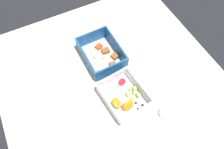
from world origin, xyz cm
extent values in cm
cube|color=beige|center=(0.00, 0.00, 1.00)|extent=(80.00, 80.00, 2.00)
cube|color=white|center=(-9.95, 0.86, 2.30)|extent=(18.20, 13.97, 0.60)
cube|color=#19518C|center=(-18.56, 0.61, 5.64)|extent=(0.98, 13.49, 6.08)
cube|color=#19518C|center=(-1.34, 1.10, 5.64)|extent=(0.98, 13.49, 6.08)
cube|color=#19518C|center=(-10.13, 7.29, 5.64)|extent=(16.64, 1.06, 6.08)
cube|color=#19518C|center=(-9.77, -5.58, 5.64)|extent=(16.64, 1.06, 6.08)
ellipsoid|color=beige|center=(-5.75, 0.05, 3.31)|extent=(1.70, 2.21, 1.01)
ellipsoid|color=beige|center=(-15.09, -3.67, 3.54)|extent=(2.99, 3.26, 1.34)
ellipsoid|color=beige|center=(-9.21, 1.60, 3.41)|extent=(2.66, 2.18, 1.15)
ellipsoid|color=beige|center=(-4.07, -2.27, 3.63)|extent=(3.55, 3.55, 1.48)
ellipsoid|color=beige|center=(-15.57, -0.61, 3.31)|extent=(2.25, 1.77, 1.01)
ellipsoid|color=beige|center=(-10.90, -1.15, 3.43)|extent=(2.78, 2.33, 1.19)
cube|color=brown|center=(-11.57, 3.28, 3.41)|extent=(2.45, 3.09, 1.63)
cube|color=brown|center=(-4.51, 2.88, 3.32)|extent=(2.86, 3.05, 1.45)
cube|color=red|center=(-14.86, 1.88, 3.10)|extent=(3.13, 3.47, 1.01)
cube|color=brown|center=(-7.56, 5.26, 3.43)|extent=(3.13, 2.89, 1.66)
cube|color=#387A33|center=(-11.53, -2.10, 2.70)|extent=(0.60, 0.40, 0.20)
cube|color=#387A33|center=(-6.65, -2.50, 2.70)|extent=(0.60, 0.40, 0.20)
cube|color=#387A33|center=(-6.34, 0.26, 2.70)|extent=(0.60, 0.40, 0.20)
cube|color=#387A33|center=(-3.91, 1.57, 2.70)|extent=(0.60, 0.40, 0.20)
cube|color=#387A33|center=(-7.38, -1.45, 2.70)|extent=(0.60, 0.40, 0.20)
cube|color=#387A33|center=(-15.17, 0.54, 2.70)|extent=(0.60, 0.40, 0.20)
cube|color=white|center=(9.03, 0.36, 2.30)|extent=(17.30, 14.92, 0.60)
cube|color=white|center=(1.38, -0.44, 4.86)|extent=(1.99, 13.31, 4.53)
cube|color=white|center=(16.68, 1.17, 4.86)|extent=(1.99, 13.31, 4.53)
cube|color=white|center=(8.36, 6.69, 4.86)|extent=(14.77, 2.15, 4.53)
cube|color=white|center=(9.70, -5.96, 4.86)|extent=(14.77, 2.15, 4.53)
ellipsoid|color=orange|center=(13.08, 0.43, 4.91)|extent=(3.88, 4.75, 4.42)
ellipsoid|color=orange|center=(10.43, -2.97, 4.65)|extent=(4.67, 4.48, 3.89)
cube|color=#F4EACC|center=(6.50, 0.54, 3.36)|extent=(2.98, 2.57, 1.51)
cube|color=#F4EACC|center=(3.70, -0.92, 3.42)|extent=(2.77, 3.21, 1.63)
cube|color=#F4EACC|center=(5.47, -3.82, 3.49)|extent=(3.70, 3.50, 1.78)
sphere|color=#9ECC60|center=(11.27, 2.65, 3.50)|extent=(1.81, 1.81, 1.81)
sphere|color=#9ECC60|center=(9.39, 4.47, 3.43)|extent=(1.67, 1.67, 1.67)
sphere|color=#9ECC60|center=(7.42, 3.89, 3.32)|extent=(1.43, 1.43, 1.43)
sphere|color=#9ECC60|center=(11.03, 5.29, 3.53)|extent=(1.86, 1.86, 1.86)
sphere|color=#9ECC60|center=(8.93, 2.16, 3.53)|extent=(1.87, 1.87, 1.87)
sphere|color=#9ECC60|center=(8.01, 5.42, 3.54)|extent=(1.87, 1.87, 1.87)
cone|color=red|center=(4.04, 2.50, 3.64)|extent=(2.59, 2.59, 2.07)
sphere|color=navy|center=(14.52, 4.89, 3.07)|extent=(0.94, 0.94, 0.94)
sphere|color=navy|center=(15.18, 2.85, 3.11)|extent=(1.03, 1.03, 1.03)
sphere|color=navy|center=(12.88, 3.24, 3.08)|extent=(0.95, 0.95, 0.95)
cylinder|color=white|center=(20.50, 10.14, 2.90)|extent=(3.84, 3.84, 1.79)
camera|label=1|loc=(32.84, -16.12, 69.91)|focal=33.11mm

